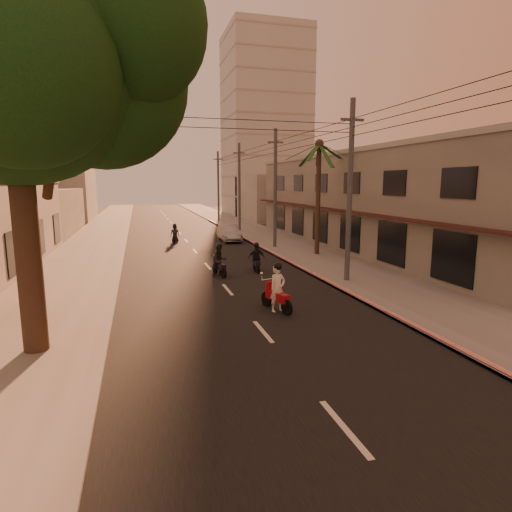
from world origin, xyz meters
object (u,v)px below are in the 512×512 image
object	(u,v)px
scooter_red	(277,290)
broadleaf_tree	(27,52)
scooter_far_a	(175,234)
parked_car	(229,233)
scooter_mid_b	(256,259)
palm_tree	(319,151)
scooter_mid_a	(220,261)

from	to	relation	value
scooter_red	broadleaf_tree	bearing A→B (deg)	177.28
scooter_far_a	broadleaf_tree	bearing A→B (deg)	-93.76
scooter_far_a	parked_car	xyz separation A→B (m)	(4.63, -0.13, -0.05)
broadleaf_tree	scooter_mid_b	xyz separation A→B (m)	(9.05, 9.57, -7.71)
palm_tree	scooter_mid_a	world-z (taller)	palm_tree
broadleaf_tree	palm_tree	size ratio (longest dim) A/B	1.48
parked_car	scooter_mid_b	bearing A→B (deg)	-94.92
broadleaf_tree	scooter_mid_b	size ratio (longest dim) A/B	6.99
scooter_mid_b	scooter_far_a	bearing A→B (deg)	109.27
broadleaf_tree	scooter_mid_b	world-z (taller)	broadleaf_tree
palm_tree	parked_car	xyz separation A→B (m)	(-4.41, 8.84, -6.45)
scooter_mid_a	parked_car	distance (m)	14.19
broadleaf_tree	scooter_red	bearing A→B (deg)	14.28
broadleaf_tree	parked_car	size ratio (longest dim) A/B	2.84
scooter_red	scooter_mid_a	distance (m)	7.01
scooter_red	parked_car	size ratio (longest dim) A/B	0.47
scooter_red	scooter_mid_b	size ratio (longest dim) A/B	1.14
scooter_red	parked_car	bearing A→B (deg)	66.43
parked_car	scooter_mid_a	bearing A→B (deg)	-103.74
scooter_red	scooter_far_a	xyz separation A→B (m)	(-2.25, 20.84, -0.13)
scooter_mid_b	parked_car	size ratio (longest dim) A/B	0.41
palm_tree	scooter_mid_a	bearing A→B (deg)	-147.71
scooter_mid_a	scooter_mid_b	xyz separation A→B (m)	(2.24, 0.65, -0.06)
scooter_mid_a	scooter_far_a	distance (m)	13.96
broadleaf_tree	palm_tree	xyz separation A→B (m)	(14.61, 13.86, -1.33)
broadleaf_tree	parked_car	xyz separation A→B (m)	(10.20, 22.70, -7.78)
scooter_mid_b	parked_car	world-z (taller)	scooter_mid_b
broadleaf_tree	scooter_red	distance (m)	11.08
palm_tree	parked_car	world-z (taller)	palm_tree
broadleaf_tree	scooter_red	world-z (taller)	broadleaf_tree
scooter_mid_a	scooter_mid_b	distance (m)	2.33
scooter_far_a	scooter_mid_b	bearing A→B (deg)	-65.33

